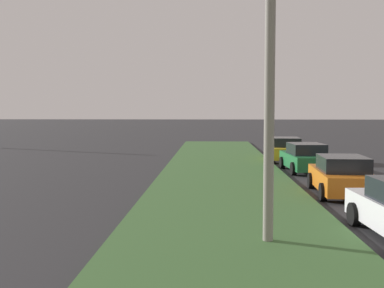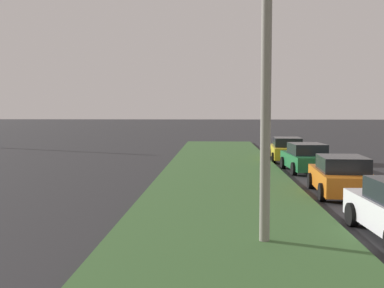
% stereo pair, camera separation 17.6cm
% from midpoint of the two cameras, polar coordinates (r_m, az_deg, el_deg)
% --- Properties ---
extents(grass_median, '(60.00, 6.00, 0.12)m').
position_cam_midpoint_polar(grass_median, '(16.51, 4.31, -6.81)').
color(grass_median, '#3D6633').
rests_on(grass_median, ground).
extents(parked_car_orange, '(4.39, 2.19, 1.47)m').
position_cam_midpoint_polar(parked_car_orange, '(18.74, 17.55, -3.66)').
color(parked_car_orange, orange).
rests_on(parked_car_orange, ground).
extents(parked_car_green, '(4.39, 2.20, 1.47)m').
position_cam_midpoint_polar(parked_car_green, '(25.23, 13.58, -1.62)').
color(parked_car_green, '#1E6B38').
rests_on(parked_car_green, ground).
extents(parked_car_yellow, '(4.38, 2.18, 1.47)m').
position_cam_midpoint_polar(parked_car_yellow, '(30.32, 11.35, -0.65)').
color(parked_car_yellow, gold).
rests_on(parked_car_yellow, ground).
extents(streetlight, '(0.96, 2.83, 7.50)m').
position_cam_midpoint_polar(streetlight, '(11.39, 10.96, 10.10)').
color(streetlight, gray).
rests_on(streetlight, ground).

